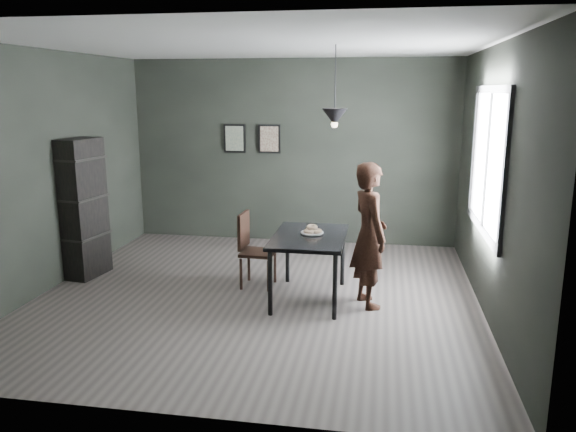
% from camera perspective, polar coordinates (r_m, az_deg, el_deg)
% --- Properties ---
extents(ground, '(5.00, 5.00, 0.00)m').
position_cam_1_polar(ground, '(6.59, -3.10, -8.06)').
color(ground, '#393431').
rests_on(ground, ground).
extents(back_wall, '(5.00, 0.10, 2.80)m').
position_cam_1_polar(back_wall, '(8.67, 0.44, 6.51)').
color(back_wall, black).
rests_on(back_wall, ground).
extents(ceiling, '(5.00, 5.00, 0.02)m').
position_cam_1_polar(ceiling, '(6.18, -3.43, 16.99)').
color(ceiling, silver).
rests_on(ceiling, ground).
extents(window_assembly, '(0.04, 1.96, 1.56)m').
position_cam_1_polar(window_assembly, '(6.35, 19.58, 5.32)').
color(window_assembly, white).
rests_on(window_assembly, ground).
extents(cafe_table, '(0.80, 1.20, 0.75)m').
position_cam_1_polar(cafe_table, '(6.28, 2.17, -2.66)').
color(cafe_table, black).
rests_on(cafe_table, ground).
extents(white_plate, '(0.23, 0.23, 0.01)m').
position_cam_1_polar(white_plate, '(6.33, 2.46, -1.76)').
color(white_plate, white).
rests_on(white_plate, cafe_table).
extents(donut_pile, '(0.21, 0.21, 0.09)m').
position_cam_1_polar(donut_pile, '(6.32, 2.47, -1.42)').
color(donut_pile, beige).
rests_on(donut_pile, white_plate).
extents(woman, '(0.59, 0.69, 1.59)m').
position_cam_1_polar(woman, '(6.15, 8.26, -1.93)').
color(woman, black).
rests_on(woman, ground).
extents(wood_chair, '(0.41, 0.41, 0.90)m').
position_cam_1_polar(wood_chair, '(6.77, -3.73, -2.92)').
color(wood_chair, black).
rests_on(wood_chair, ground).
extents(shelf_unit, '(0.41, 0.63, 1.75)m').
position_cam_1_polar(shelf_unit, '(7.51, -20.08, 0.72)').
color(shelf_unit, black).
rests_on(shelf_unit, ground).
extents(pendant_lamp, '(0.28, 0.28, 0.86)m').
position_cam_1_polar(pendant_lamp, '(6.14, 4.76, 10.00)').
color(pendant_lamp, black).
rests_on(pendant_lamp, ground).
extents(framed_print_left, '(0.34, 0.04, 0.44)m').
position_cam_1_polar(framed_print_left, '(8.81, -5.44, 7.85)').
color(framed_print_left, black).
rests_on(framed_print_left, ground).
extents(framed_print_right, '(0.34, 0.04, 0.44)m').
position_cam_1_polar(framed_print_right, '(8.68, -1.90, 7.83)').
color(framed_print_right, black).
rests_on(framed_print_right, ground).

